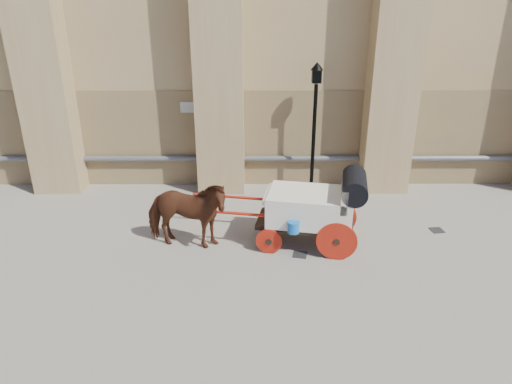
{
  "coord_description": "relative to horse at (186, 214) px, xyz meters",
  "views": [
    {
      "loc": [
        0.0,
        -9.66,
        5.47
      ],
      "look_at": [
        0.05,
        0.03,
        1.39
      ],
      "focal_mm": 32.0,
      "sensor_mm": 36.0,
      "label": 1
    }
  ],
  "objects": [
    {
      "name": "ground",
      "position": [
        1.59,
        0.06,
        -0.87
      ],
      "size": [
        90.0,
        90.0,
        0.0
      ],
      "primitive_type": "plane",
      "color": "gray",
      "rests_on": "ground"
    },
    {
      "name": "horse",
      "position": [
        0.0,
        0.0,
        0.0
      ],
      "size": [
        2.17,
        1.25,
        1.73
      ],
      "primitive_type": "imported",
      "rotation": [
        0.0,
        0.0,
        1.41
      ],
      "color": "#5C301B",
      "rests_on": "ground"
    },
    {
      "name": "carriage",
      "position": [
        3.06,
        0.13,
        0.15
      ],
      "size": [
        4.43,
        1.92,
        1.88
      ],
      "rotation": [
        0.0,
        0.0,
        -0.19
      ],
      "color": "black",
      "rests_on": "ground"
    },
    {
      "name": "street_lamp",
      "position": [
        3.35,
        3.4,
        1.22
      ],
      "size": [
        0.37,
        0.37,
        3.9
      ],
      "color": "black",
      "rests_on": "ground"
    },
    {
      "name": "drain_grate_near",
      "position": [
        2.66,
        -0.4,
        -0.86
      ],
      "size": [
        0.38,
        0.38,
        0.01
      ],
      "primitive_type": "cube",
      "rotation": [
        0.0,
        0.0,
        -0.23
      ],
      "color": "black",
      "rests_on": "ground"
    },
    {
      "name": "drain_grate_far",
      "position": [
        6.3,
        0.8,
        -0.86
      ],
      "size": [
        0.36,
        0.36,
        0.01
      ],
      "primitive_type": "cube",
      "rotation": [
        0.0,
        0.0,
        0.13
      ],
      "color": "black",
      "rests_on": "ground"
    }
  ]
}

